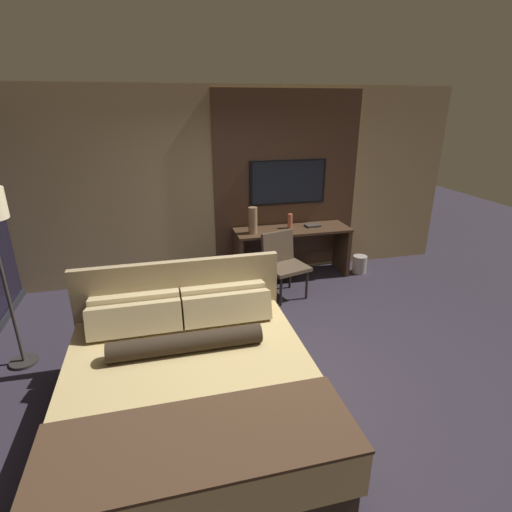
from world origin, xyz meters
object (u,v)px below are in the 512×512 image
(book, at_px, (313,226))
(waste_bin, at_px, (360,264))
(tv, at_px, (288,182))
(desk, at_px, (291,244))
(vase_short, at_px, (290,221))
(vase_tall, at_px, (253,220))
(desk_chair, at_px, (282,259))
(bed, at_px, (191,388))

(book, height_order, waste_bin, book)
(tv, bearing_deg, desk, -90.00)
(desk, distance_m, vase_short, 0.36)
(desk, distance_m, vase_tall, 0.78)
(desk_chair, distance_m, vase_tall, 0.73)
(bed, bearing_deg, vase_short, 57.17)
(vase_short, bearing_deg, desk_chair, -116.60)
(waste_bin, bearing_deg, bed, -138.58)
(tv, height_order, book, tv)
(vase_short, bearing_deg, bed, -122.83)
(desk, distance_m, desk_chair, 0.69)
(vase_tall, distance_m, book, 0.99)
(tv, relative_size, book, 5.16)
(desk, bearing_deg, desk_chair, -118.85)
(desk, height_order, desk_chair, desk_chair)
(tv, distance_m, waste_bin, 1.75)
(tv, xyz_separation_m, desk_chair, (-0.33, -0.84, -0.90))
(desk, distance_m, waste_bin, 1.19)
(vase_tall, xyz_separation_m, book, (0.97, 0.10, -0.18))
(desk_chair, height_order, waste_bin, desk_chair)
(bed, distance_m, tv, 3.66)
(bed, bearing_deg, waste_bin, 41.42)
(vase_tall, distance_m, vase_short, 0.62)
(vase_short, distance_m, waste_bin, 1.37)
(bed, height_order, desk, bed)
(tv, xyz_separation_m, waste_bin, (1.11, -0.42, -1.29))
(tv, distance_m, vase_short, 0.59)
(bed, height_order, book, bed)
(tv, relative_size, desk_chair, 1.34)
(desk_chair, bearing_deg, tv, 52.33)
(bed, height_order, vase_tall, vase_tall)
(tv, bearing_deg, desk_chair, -111.61)
(bed, distance_m, book, 3.52)
(tv, height_order, vase_short, tv)
(tv, bearing_deg, book, -35.48)
(vase_tall, relative_size, book, 1.66)
(tv, distance_m, vase_tall, 0.85)
(bed, relative_size, desk_chair, 2.43)
(bed, bearing_deg, vase_tall, 66.06)
(vase_tall, bearing_deg, bed, -113.94)
(vase_short, xyz_separation_m, waste_bin, (1.13, -0.19, -0.75))
(vase_tall, height_order, waste_bin, vase_tall)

